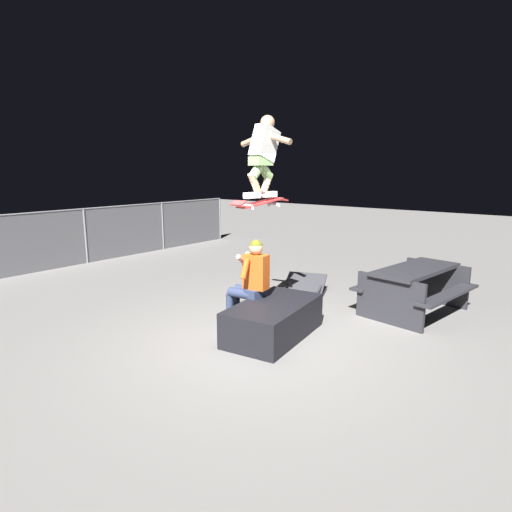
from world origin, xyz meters
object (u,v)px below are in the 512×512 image
Objects in this scene: person_sitting_on_ledge at (250,279)px; kicker_ramp at (302,294)px; skateboard at (261,203)px; ledge_box_main at (274,320)px; picnic_table_back at (415,283)px; skater_airborne at (263,153)px.

kicker_ramp is at bearing 6.45° from person_sitting_on_ledge.
skateboard is 0.71× the size of kicker_ramp.
person_sitting_on_ledge is at bearing 139.91° from skateboard.
person_sitting_on_ledge is at bearing -173.55° from kicker_ramp.
picnic_table_back is at bearing -27.77° from ledge_box_main.
skateboard is 0.92× the size of skater_airborne.
person_sitting_on_ledge is 1.86m from kicker_ramp.
person_sitting_on_ledge is 1.28× the size of skateboard.
person_sitting_on_ledge is 1.79m from skater_airborne.
skateboard is at bearing 142.67° from picnic_table_back.
skateboard is 0.55× the size of picnic_table_back.
picnic_table_back is at bearing -37.33° from skateboard.
skateboard reaches higher than person_sitting_on_ledge.
person_sitting_on_ledge is 1.11m from skateboard.
ledge_box_main is at bearing -98.16° from person_sitting_on_ledge.
person_sitting_on_ledge is at bearing 81.84° from ledge_box_main.
kicker_ramp is (1.55, 0.30, -2.44)m from skater_airborne.
kicker_ramp is at bearing 103.27° from picnic_table_back.
person_sitting_on_ledge reaches higher than kicker_ramp.
picnic_table_back reaches higher than ledge_box_main.
ledge_box_main is 1.93m from kicker_ramp.
skater_airborne is (0.06, -0.00, 0.69)m from skateboard.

